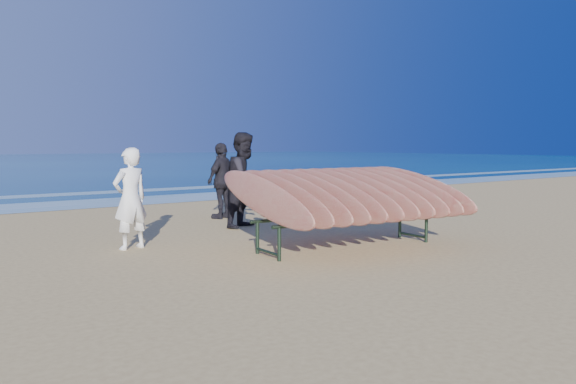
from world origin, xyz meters
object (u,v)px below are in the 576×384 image
object	(u,v)px
surfboard_rack	(347,194)
person_white	(130,199)
person_dark_a	(245,180)
person_dark_b	(222,181)

from	to	relation	value
surfboard_rack	person_white	distance (m)	3.49
surfboard_rack	person_white	bearing A→B (deg)	149.58
person_white	person_dark_a	size ratio (longest dim) A/B	0.85
surfboard_rack	person_dark_a	bearing A→B (deg)	96.53
surfboard_rack	person_dark_b	xyz separation A→B (m)	(0.21, 4.41, -0.02)
person_dark_a	person_dark_b	bearing A→B (deg)	50.72
person_white	person_dark_a	xyz separation A→B (m)	(2.76, 0.93, 0.15)
person_white	person_dark_b	size ratio (longest dim) A/B	0.95
person_white	person_dark_a	bearing A→B (deg)	-172.45
surfboard_rack	person_white	size ratio (longest dim) A/B	2.07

